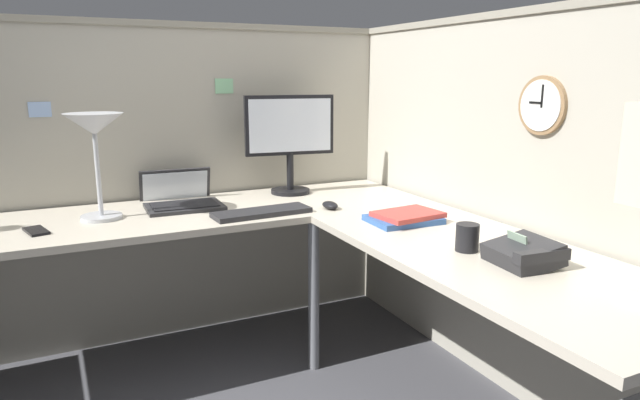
% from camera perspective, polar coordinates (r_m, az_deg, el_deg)
% --- Properties ---
extents(ground_plane, '(6.80, 6.80, 0.00)m').
position_cam_1_polar(ground_plane, '(2.56, -2.42, -18.76)').
color(ground_plane, '#47474C').
extents(cubicle_wall_back, '(2.57, 0.12, 1.58)m').
position_cam_1_polar(cubicle_wall_back, '(2.98, -15.80, 1.63)').
color(cubicle_wall_back, '#A8A393').
rests_on(cubicle_wall_back, ground).
extents(cubicle_wall_right, '(0.12, 2.37, 1.58)m').
position_cam_1_polar(cubicle_wall_right, '(2.52, 18.41, -0.44)').
color(cubicle_wall_right, '#A8A393').
rests_on(cubicle_wall_right, ground).
extents(desk, '(2.35, 2.15, 0.73)m').
position_cam_1_polar(desk, '(2.21, -5.57, -5.99)').
color(desk, beige).
rests_on(desk, ground).
extents(monitor, '(0.46, 0.20, 0.50)m').
position_cam_1_polar(monitor, '(2.89, -3.05, 6.40)').
color(monitor, black).
rests_on(monitor, desk).
extents(laptop, '(0.35, 0.39, 0.22)m').
position_cam_1_polar(laptop, '(2.76, -13.85, 0.09)').
color(laptop, '#232326').
rests_on(laptop, desk).
extents(keyboard, '(0.44, 0.16, 0.02)m').
position_cam_1_polar(keyboard, '(2.49, -5.87, -1.24)').
color(keyboard, '#232326').
rests_on(keyboard, desk).
extents(computer_mouse, '(0.06, 0.10, 0.03)m').
position_cam_1_polar(computer_mouse, '(2.58, 1.02, -0.52)').
color(computer_mouse, black).
rests_on(computer_mouse, desk).
extents(desk_lamp_dome, '(0.24, 0.24, 0.44)m').
position_cam_1_polar(desk_lamp_dome, '(2.53, -21.72, 6.27)').
color(desk_lamp_dome, '#B7BABF').
rests_on(desk_lamp_dome, desk).
extents(cell_phone, '(0.10, 0.16, 0.01)m').
position_cam_1_polar(cell_phone, '(2.47, -26.64, -2.79)').
color(cell_phone, black).
rests_on(cell_phone, desk).
extents(office_phone, '(0.21, 0.22, 0.11)m').
position_cam_1_polar(office_phone, '(1.93, 19.86, -5.15)').
color(office_phone, '#232326').
rests_on(office_phone, desk).
extents(book_stack, '(0.30, 0.23, 0.04)m').
position_cam_1_polar(book_stack, '(2.37, 8.55, -1.73)').
color(book_stack, '#335999').
rests_on(book_stack, desk).
extents(coffee_mug, '(0.08, 0.08, 0.10)m').
position_cam_1_polar(coffee_mug, '(2.03, 14.58, -3.66)').
color(coffee_mug, black).
rests_on(coffee_mug, desk).
extents(wall_clock, '(0.04, 0.22, 0.22)m').
position_cam_1_polar(wall_clock, '(2.29, 21.50, 8.83)').
color(wall_clock, olive).
extents(pinned_note_leftmost, '(0.09, 0.00, 0.07)m').
position_cam_1_polar(pinned_note_leftmost, '(2.84, -26.33, 8.16)').
color(pinned_note_leftmost, '#99B7E5').
extents(pinned_note_middle, '(0.09, 0.00, 0.07)m').
position_cam_1_polar(pinned_note_middle, '(2.95, -9.61, 11.23)').
color(pinned_note_middle, '#8CCC99').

